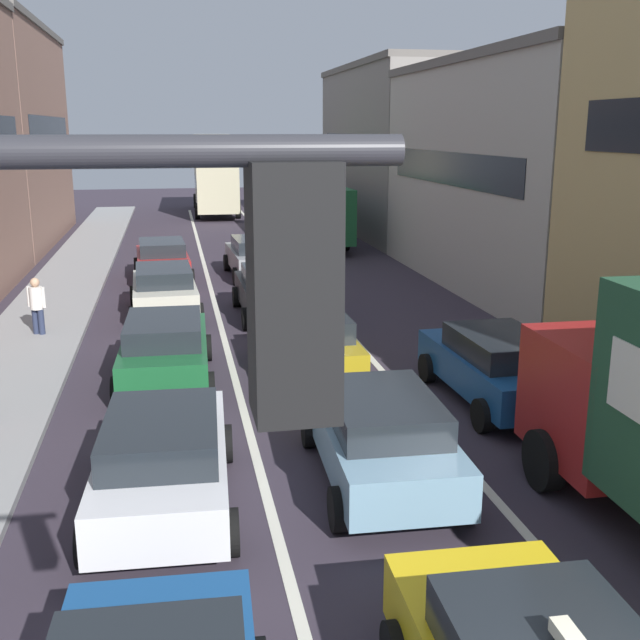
# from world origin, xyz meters

# --- Properties ---
(sidewalk_left) EXTENTS (2.60, 64.00, 0.14)m
(sidewalk_left) POSITION_xyz_m (-6.70, 20.00, 0.07)
(sidewalk_left) COLOR #959595
(sidewalk_left) RESTS_ON ground
(lane_stripe_left) EXTENTS (0.16, 60.00, 0.01)m
(lane_stripe_left) POSITION_xyz_m (-1.70, 20.00, 0.01)
(lane_stripe_left) COLOR silver
(lane_stripe_left) RESTS_ON ground
(lane_stripe_right) EXTENTS (0.16, 60.00, 0.01)m
(lane_stripe_right) POSITION_xyz_m (1.70, 20.00, 0.01)
(lane_stripe_right) COLOR silver
(lane_stripe_right) RESTS_ON ground
(building_row_right) EXTENTS (7.20, 43.90, 10.33)m
(building_row_right) POSITION_xyz_m (9.90, 21.10, 4.54)
(building_row_right) COLOR gray
(building_row_right) RESTS_ON ground
(sedan_centre_lane_second) EXTENTS (2.20, 4.37, 1.49)m
(sedan_centre_lane_second) POSITION_xyz_m (0.14, 7.75, 0.80)
(sedan_centre_lane_second) COLOR #759EB7
(sedan_centre_lane_second) RESTS_ON ground
(wagon_left_lane_second) EXTENTS (2.23, 4.38, 1.49)m
(wagon_left_lane_second) POSITION_xyz_m (-3.21, 7.48, 0.80)
(wagon_left_lane_second) COLOR silver
(wagon_left_lane_second) RESTS_ON ground
(hatchback_centre_lane_third) EXTENTS (2.09, 4.31, 1.49)m
(hatchback_centre_lane_third) POSITION_xyz_m (-0.03, 13.31, 0.80)
(hatchback_centre_lane_third) COLOR #B29319
(hatchback_centre_lane_third) RESTS_ON ground
(sedan_left_lane_third) EXTENTS (2.17, 4.36, 1.49)m
(sedan_left_lane_third) POSITION_xyz_m (-3.20, 13.33, 0.80)
(sedan_left_lane_third) COLOR #19592D
(sedan_left_lane_third) RESTS_ON ground
(coupe_centre_lane_fourth) EXTENTS (2.09, 4.31, 1.49)m
(coupe_centre_lane_fourth) POSITION_xyz_m (-0.11, 18.91, 0.80)
(coupe_centre_lane_fourth) COLOR black
(coupe_centre_lane_fourth) RESTS_ON ground
(sedan_left_lane_fourth) EXTENTS (2.19, 4.36, 1.49)m
(sedan_left_lane_fourth) POSITION_xyz_m (-3.24, 19.70, 0.80)
(sedan_left_lane_fourth) COLOR beige
(sedan_left_lane_fourth) RESTS_ON ground
(sedan_centre_lane_fifth) EXTENTS (2.20, 4.37, 1.49)m
(sedan_centre_lane_fifth) POSITION_xyz_m (0.11, 25.26, 0.80)
(sedan_centre_lane_fifth) COLOR gray
(sedan_centre_lane_fifth) RESTS_ON ground
(sedan_left_lane_fifth) EXTENTS (2.22, 4.38, 1.49)m
(sedan_left_lane_fifth) POSITION_xyz_m (-3.33, 25.21, 0.80)
(sedan_left_lane_fifth) COLOR #A51E1E
(sedan_left_lane_fifth) RESTS_ON ground
(sedan_right_lane_behind_truck) EXTENTS (2.14, 4.34, 1.49)m
(sedan_right_lane_behind_truck) POSITION_xyz_m (3.43, 10.77, 0.80)
(sedan_right_lane_behind_truck) COLOR #194C8C
(sedan_right_lane_behind_truck) RESTS_ON ground
(bus_mid_queue_primary) EXTENTS (2.95, 10.54, 2.90)m
(bus_mid_queue_primary) POSITION_xyz_m (3.51, 33.89, 1.76)
(bus_mid_queue_primary) COLOR #1E6033
(bus_mid_queue_primary) RESTS_ON ground
(bus_far_queue_secondary) EXTENTS (2.97, 10.55, 5.06)m
(bus_far_queue_secondary) POSITION_xyz_m (-0.04, 47.67, 2.83)
(bus_far_queue_secondary) COLOR #BFB793
(bus_far_queue_secondary) RESTS_ON ground
(pedestrian_mid_sidewalk) EXTENTS (0.49, 0.34, 1.66)m
(pedestrian_mid_sidewalk) POSITION_xyz_m (-6.53, 17.62, 0.95)
(pedestrian_mid_sidewalk) COLOR #262D47
(pedestrian_mid_sidewalk) RESTS_ON ground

